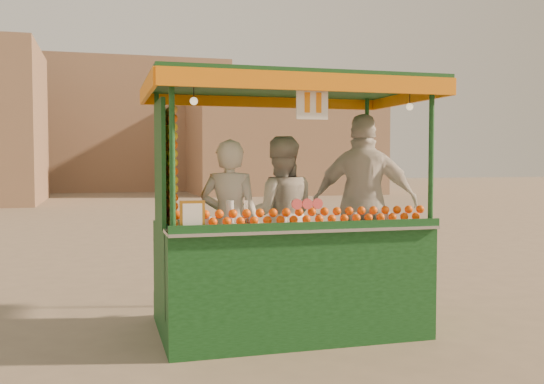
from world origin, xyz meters
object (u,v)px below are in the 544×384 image
object	(u,v)px
vendor_left	(230,223)
vendor_right	(365,204)
vendor_middle	(280,216)
juice_cart	(282,251)

from	to	relation	value
vendor_left	vendor_right	world-z (taller)	vendor_right
vendor_middle	vendor_right	distance (m)	0.88
vendor_middle	vendor_right	xyz separation A→B (m)	(0.86, -0.17, 0.12)
vendor_left	vendor_right	distance (m)	1.46
vendor_left	vendor_right	size ratio (longest dim) A/B	0.85
vendor_left	vendor_middle	world-z (taller)	vendor_middle
vendor_left	juice_cart	bearing A→B (deg)	-163.59
juice_cart	vendor_left	xyz separation A→B (m)	(-0.50, 0.07, 0.28)
juice_cart	vendor_middle	distance (m)	0.50
vendor_left	vendor_middle	bearing A→B (deg)	-126.61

